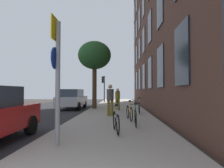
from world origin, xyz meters
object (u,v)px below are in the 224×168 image
Objects in this scene: pedestrian_1 at (118,98)px; pedestrian_2 at (118,96)px; sign_post at (57,70)px; tree_near at (95,56)px; bicycle_3 at (139,107)px; bicycle_2 at (129,112)px; bicycle_1 at (135,116)px; bicycle_0 at (116,121)px; traffic_light at (103,84)px; pedestrian_0 at (110,98)px; car_1 at (72,99)px.

pedestrian_2 reaches higher than pedestrian_1.
sign_post is 0.61× the size of tree_near.
tree_near reaches higher than pedestrian_1.
bicycle_3 is at bearing -57.05° from pedestrian_1.
bicycle_3 is (0.74, 2.99, 0.02)m from bicycle_2.
bicycle_2 reaches higher than bicycle_1.
sign_post is at bearing -114.15° from bicycle_2.
bicycle_1 is at bearing 54.50° from sign_post.
bicycle_0 is at bearing -89.83° from pedestrian_1.
traffic_light is 1.85× the size of pedestrian_0.
bicycle_3 is (3.19, -3.62, -3.77)m from tree_near.
car_1 is at bearing 110.55° from bicycle_0.
bicycle_0 is at bearing -102.70° from bicycle_3.
pedestrian_2 is (1.44, 14.44, -0.97)m from sign_post.
pedestrian_2 is at bearing 90.14° from bicycle_0.
bicycle_1 is 1.02× the size of bicycle_3.
bicycle_2 is 1.04× the size of pedestrian_2.
bicycle_0 is 0.96× the size of bicycle_1.
tree_near reaches higher than pedestrian_2.
sign_post is 12.14m from car_1.
tree_near is 3.18× the size of bicycle_2.
pedestrian_2 is (-0.01, 4.80, 0.04)m from pedestrian_1.
pedestrian_1 is (1.82, -10.36, -1.32)m from traffic_light.
bicycle_3 is 2.52m from pedestrian_1.
bicycle_3 is at bearing -75.73° from traffic_light.
bicycle_1 is 1.10× the size of pedestrian_1.
pedestrian_0 reaches higher than bicycle_1.
sign_post is 2.10× the size of pedestrian_1.
pedestrian_1 is at bearing -39.90° from tree_near.
pedestrian_2 is at bearing 84.29° from sign_post.
bicycle_0 is 1.06× the size of pedestrian_1.
bicycle_0 is 12.72m from pedestrian_2.
pedestrian_2 is at bearing -71.95° from traffic_light.
traffic_light reaches higher than pedestrian_0.
traffic_light reaches higher than bicycle_0.
bicycle_2 is at bearing -81.06° from traffic_light.
car_1 is at bearing -103.48° from traffic_light.
bicycle_0 is 0.98× the size of bicycle_3.
pedestrian_2 is (-1.35, 6.87, 0.54)m from bicycle_3.
sign_post is at bearing -98.56° from pedestrian_1.
tree_near is at bearing 140.10° from pedestrian_1.
bicycle_1 is at bearing -81.25° from traffic_light.
sign_post is 1.95× the size of bicycle_3.
tree_near is 3.99m from car_1.
traffic_light is 12.96m from bicycle_3.
car_1 is at bearing -145.58° from pedestrian_2.
bicycle_0 is at bearing -118.32° from bicycle_1.
bicycle_1 is 1.47m from bicycle_2.
traffic_light is at bearing 98.94° from bicycle_2.
sign_post is at bearing -130.50° from bicycle_0.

